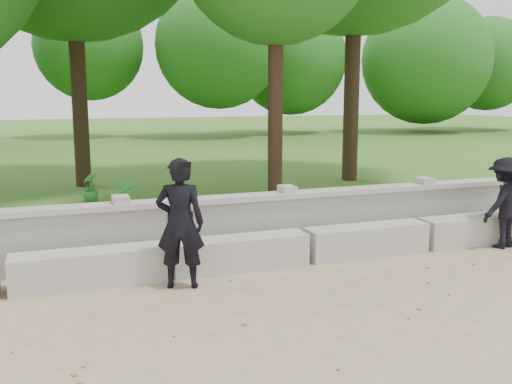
{
  "coord_description": "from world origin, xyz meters",
  "views": [
    {
      "loc": [
        -1.4,
        -5.3,
        2.39
      ],
      "look_at": [
        1.12,
        1.6,
        1.12
      ],
      "focal_mm": 40.0,
      "sensor_mm": 36.0,
      "label": 1
    }
  ],
  "objects": [
    {
      "name": "shrub_b",
      "position": [
        -0.21,
        4.56,
        0.57
      ],
      "size": [
        0.4,
        0.44,
        0.64
      ],
      "primitive_type": "imported",
      "rotation": [
        0.0,
        0.0,
        1.97
      ],
      "color": "#28762B",
      "rests_on": "lawn"
    },
    {
      "name": "man_main",
      "position": [
        0.07,
        1.44,
        0.82
      ],
      "size": [
        0.69,
        0.64,
        1.63
      ],
      "color": "black",
      "rests_on": "ground"
    },
    {
      "name": "ground",
      "position": [
        0.0,
        0.0,
        0.0
      ],
      "size": [
        80.0,
        80.0,
        0.0
      ],
      "primitive_type": "plane",
      "color": "tan",
      "rests_on": "ground"
    },
    {
      "name": "parapet_wall",
      "position": [
        0.0,
        2.6,
        0.46
      ],
      "size": [
        12.5,
        0.35,
        0.9
      ],
      "color": "#ACAAA3",
      "rests_on": "ground"
    },
    {
      "name": "shrub_d",
      "position": [
        -0.66,
        6.24,
        0.55
      ],
      "size": [
        0.39,
        0.42,
        0.6
      ],
      "primitive_type": "imported",
      "rotation": [
        0.0,
        0.0,
        5.04
      ],
      "color": "#28762B",
      "rests_on": "lawn"
    },
    {
      "name": "concrete_bench",
      "position": [
        0.0,
        1.9,
        0.22
      ],
      "size": [
        11.9,
        0.45,
        0.45
      ],
      "color": "#B7B4AD",
      "rests_on": "ground"
    },
    {
      "name": "visitor_mid",
      "position": [
        5.23,
        1.56,
        0.71
      ],
      "size": [
        1.04,
        0.78,
        1.42
      ],
      "color": "black",
      "rests_on": "ground"
    },
    {
      "name": "lawn",
      "position": [
        0.0,
        14.0,
        0.12
      ],
      "size": [
        40.0,
        22.0,
        0.25
      ],
      "primitive_type": "cube",
      "color": "#31601F",
      "rests_on": "ground"
    }
  ]
}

